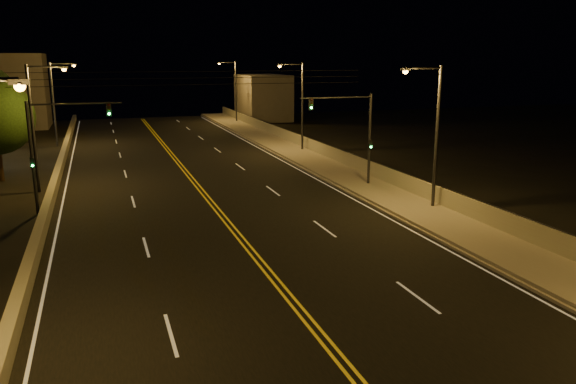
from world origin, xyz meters
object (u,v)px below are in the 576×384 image
object	(u,v)px
streetlight_3	(234,87)
streetlight_5	(37,119)
streetlight_1	(433,128)
traffic_signal_left	(50,143)
traffic_signal_right	(357,130)
tree_2	(3,106)
streetlight_2	(299,101)
streetlight_6	(56,98)

from	to	relation	value
streetlight_3	streetlight_5	world-z (taller)	same
streetlight_1	traffic_signal_left	size ratio (longest dim) A/B	1.30
traffic_signal_right	tree_2	bearing A→B (deg)	132.95
streetlight_1	streetlight_2	bearing A→B (deg)	90.00
streetlight_5	tree_2	bearing A→B (deg)	103.07
streetlight_2	streetlight_3	size ratio (longest dim) A/B	1.00
tree_2	traffic_signal_right	bearing A→B (deg)	-47.05
traffic_signal_right	tree_2	world-z (taller)	tree_2
streetlight_6	traffic_signal_left	xyz separation A→B (m)	(1.07, -26.60, -0.82)
streetlight_5	traffic_signal_right	distance (m)	20.77
tree_2	streetlight_2	bearing A→B (deg)	-23.35
streetlight_5	traffic_signal_left	size ratio (longest dim) A/B	1.30
streetlight_1	tree_2	world-z (taller)	streetlight_1
streetlight_5	traffic_signal_right	bearing A→B (deg)	-16.32
streetlight_2	streetlight_3	distance (m)	26.03
streetlight_2	streetlight_3	world-z (taller)	same
streetlight_2	streetlight_6	bearing A→B (deg)	152.08
streetlight_3	streetlight_6	distance (m)	25.95
streetlight_5	traffic_signal_right	world-z (taller)	streetlight_5
streetlight_3	streetlight_5	distance (m)	41.41
streetlight_2	tree_2	bearing A→B (deg)	156.65
streetlight_1	tree_2	xyz separation A→B (m)	(-26.21, 33.20, -0.65)
streetlight_1	streetlight_5	xyz separation A→B (m)	(-21.39, 12.46, 0.00)
streetlight_1	traffic_signal_left	distance (m)	21.39
streetlight_2	streetlight_6	xyz separation A→B (m)	(-21.39, 11.34, 0.00)
streetlight_5	tree_2	size ratio (longest dim) A/B	1.25
streetlight_3	streetlight_6	world-z (taller)	same
streetlight_3	streetlight_5	bearing A→B (deg)	-121.10
streetlight_6	tree_2	xyz separation A→B (m)	(-4.81, -0.02, -0.65)
streetlight_3	tree_2	world-z (taller)	streetlight_3
streetlight_1	tree_2	bearing A→B (deg)	128.29
streetlight_1	streetlight_6	xyz separation A→B (m)	(-21.39, 33.22, 0.00)
streetlight_2	streetlight_6	world-z (taller)	same
streetlight_6	traffic_signal_right	size ratio (longest dim) A/B	1.30
tree_2	streetlight_3	bearing A→B (deg)	29.32
streetlight_5	tree_2	world-z (taller)	streetlight_5
streetlight_2	tree_2	distance (m)	28.55
traffic_signal_right	streetlight_2	bearing A→B (deg)	84.48
streetlight_2	traffic_signal_right	bearing A→B (deg)	-95.52
streetlight_3	traffic_signal_left	distance (m)	46.03
streetlight_1	streetlight_6	bearing A→B (deg)	122.78
streetlight_1	traffic_signal_right	world-z (taller)	streetlight_1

